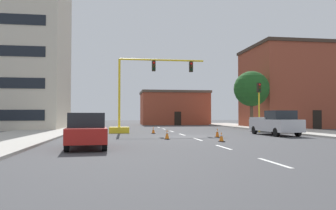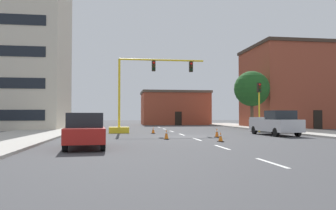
{
  "view_description": "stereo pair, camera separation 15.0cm",
  "coord_description": "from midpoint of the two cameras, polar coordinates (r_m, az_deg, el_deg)",
  "views": [
    {
      "loc": [
        -5.25,
        -24.59,
        1.63
      ],
      "look_at": [
        -0.48,
        7.25,
        2.62
      ],
      "focal_mm": 35.13,
      "sensor_mm": 36.0,
      "label": 1
    },
    {
      "loc": [
        -5.1,
        -24.62,
        1.63
      ],
      "look_at": [
        -0.48,
        7.25,
        2.62
      ],
      "focal_mm": 35.13,
      "sensor_mm": 36.0,
      "label": 2
    }
  ],
  "objects": [
    {
      "name": "lane_stripe_seg_1",
      "position": [
        17.0,
        9.59,
        -7.23
      ],
      "size": [
        0.16,
        2.4,
        0.01
      ],
      "primitive_type": "cube",
      "color": "silver",
      "rests_on": "ground_plane"
    },
    {
      "name": "lane_stripe_seg_2",
      "position": [
        22.28,
        5.23,
        -5.95
      ],
      "size": [
        0.16,
        2.4,
        0.01
      ],
      "primitive_type": "cube",
      "color": "silver",
      "rests_on": "ground_plane"
    },
    {
      "name": "lane_stripe_seg_4",
      "position": [
        33.05,
        0.76,
        -4.59
      ],
      "size": [
        0.16,
        2.4,
        0.01
      ],
      "primitive_type": "cube",
      "color": "silver",
      "rests_on": "ground_plane"
    },
    {
      "name": "traffic_cone_roadside_a",
      "position": [
        20.46,
        9.31,
        -5.48
      ],
      "size": [
        0.36,
        0.36,
        0.61
      ],
      "color": "black",
      "rests_on": "ground_plane"
    },
    {
      "name": "sedan_red_near_left",
      "position": [
        16.81,
        -13.97,
        -4.25
      ],
      "size": [
        2.23,
        4.64,
        1.74
      ],
      "color": "#B21E19",
      "rests_on": "ground_plane"
    },
    {
      "name": "sidewalk_left",
      "position": [
        33.44,
        -20.82,
        -4.33
      ],
      "size": [
        6.0,
        56.0,
        0.14
      ],
      "primitive_type": "cube",
      "color": "#B2ADA3",
      "rests_on": "ground_plane"
    },
    {
      "name": "lane_stripe_seg_6",
      "position": [
        43.94,
        -1.49,
        -3.89
      ],
      "size": [
        0.16,
        2.4,
        0.01
      ],
      "primitive_type": "cube",
      "color": "silver",
      "rests_on": "ground_plane"
    },
    {
      "name": "traffic_cone_roadside_c",
      "position": [
        29.13,
        -2.44,
        -4.38
      ],
      "size": [
        0.36,
        0.36,
        0.61
      ],
      "color": "black",
      "rests_on": "ground_plane"
    },
    {
      "name": "building_row_right",
      "position": [
        46.27,
        21.21,
        2.91
      ],
      "size": [
        11.93,
        10.26,
        10.59
      ],
      "color": "brown",
      "rests_on": "ground_plane"
    },
    {
      "name": "building_tall_left",
      "position": [
        43.24,
        -25.6,
        11.67
      ],
      "size": [
        12.87,
        10.67,
        23.08
      ],
      "color": "beige",
      "rests_on": "ground_plane"
    },
    {
      "name": "sidewalk_right",
      "position": [
        37.08,
        20.13,
        -4.07
      ],
      "size": [
        6.0,
        56.0,
        0.14
      ],
      "primitive_type": "cube",
      "color": "#B2ADA3",
      "rests_on": "ground_plane"
    },
    {
      "name": "building_brick_center",
      "position": [
        56.94,
        1.23,
        -0.51
      ],
      "size": [
        11.5,
        7.74,
        5.73
      ],
      "color": "brown",
      "rests_on": "ground_plane"
    },
    {
      "name": "traffic_light_pole_right",
      "position": [
        33.29,
        15.66,
        1.57
      ],
      "size": [
        0.32,
        0.47,
        4.8
      ],
      "color": "yellow",
      "rests_on": "ground_plane"
    },
    {
      "name": "pickup_truck_silver",
      "position": [
        27.99,
        18.24,
        -3.02
      ],
      "size": [
        2.22,
        5.48,
        1.99
      ],
      "color": "#BCBCC1",
      "rests_on": "ground_plane"
    },
    {
      "name": "lane_stripe_seg_0",
      "position": [
        11.91,
        17.85,
        -9.53
      ],
      "size": [
        0.16,
        2.4,
        0.01
      ],
      "primitive_type": "cube",
      "color": "silver",
      "rests_on": "ground_plane"
    },
    {
      "name": "lane_stripe_seg_5",
      "position": [
        38.49,
        -0.52,
        -4.19
      ],
      "size": [
        0.16,
        2.4,
        0.01
      ],
      "primitive_type": "cube",
      "color": "silver",
      "rests_on": "ground_plane"
    },
    {
      "name": "traffic_signal_gantry",
      "position": [
        30.13,
        -6.24,
        -0.63
      ],
      "size": [
        8.74,
        1.2,
        6.83
      ],
      "color": "yellow",
      "rests_on": "ground_plane"
    },
    {
      "name": "traffic_cone_roadside_b",
      "position": [
        22.21,
        -0.09,
        -5.1
      ],
      "size": [
        0.36,
        0.36,
        0.69
      ],
      "color": "black",
      "rests_on": "ground_plane"
    },
    {
      "name": "lane_stripe_seg_3",
      "position": [
        27.64,
        2.56,
        -5.14
      ],
      "size": [
        0.16,
        2.4,
        0.01
      ],
      "primitive_type": "cube",
      "color": "silver",
      "rests_on": "ground_plane"
    },
    {
      "name": "ground_plane",
      "position": [
        25.2,
        3.63,
        -5.47
      ],
      "size": [
        160.0,
        160.0,
        0.0
      ],
      "primitive_type": "plane",
      "color": "#424244"
    },
    {
      "name": "tree_right_mid",
      "position": [
        38.19,
        14.44,
        2.73
      ],
      "size": [
        3.97,
        3.97,
        6.59
      ],
      "color": "brown",
      "rests_on": "ground_plane"
    },
    {
      "name": "traffic_cone_roadside_d",
      "position": [
        24.42,
        8.65,
        -4.76
      ],
      "size": [
        0.36,
        0.36,
        0.71
      ],
      "color": "black",
      "rests_on": "ground_plane"
    }
  ]
}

